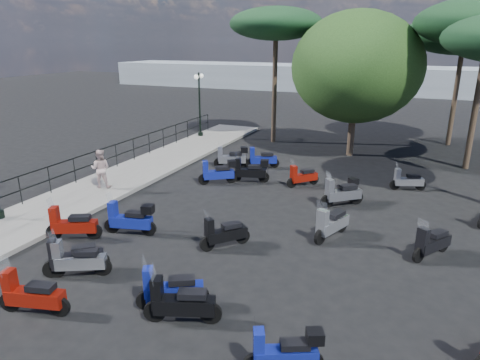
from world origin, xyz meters
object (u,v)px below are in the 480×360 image
at_px(scooter_2, 77,260).
at_px(scooter_23, 407,181).
at_px(scooter_14, 180,303).
at_px(scooter_16, 341,194).
at_px(scooter_9, 130,219).
at_px(scooter_5, 262,159).
at_px(scooter_11, 232,157).
at_px(pedestrian_far, 101,169).
at_px(scooter_8, 74,258).
at_px(lamp_post_2, 199,100).
at_px(pine_2, 276,24).
at_px(scooter_17, 302,177).
at_px(scooter_27, 431,243).
at_px(pine_0, 465,34).
at_px(scooter_1, 31,295).
at_px(scooter_10, 251,171).
at_px(scooter_20, 285,352).
at_px(scooter_22, 341,192).
at_px(scooter_15, 224,234).
at_px(scooter_21, 331,224).
at_px(broadleaf_tree, 357,67).
at_px(scooter_13, 171,290).
at_px(scooter_3, 72,225).
at_px(scooter_4, 218,173).

height_order(scooter_2, scooter_23, scooter_2).
xyz_separation_m(scooter_14, scooter_16, (1.93, 8.45, 0.01)).
height_order(scooter_9, scooter_16, scooter_16).
height_order(scooter_5, scooter_11, scooter_11).
bearing_deg(scooter_5, pedestrian_far, 113.60).
xyz_separation_m(scooter_8, scooter_16, (5.59, 7.76, 0.02)).
bearing_deg(lamp_post_2, pine_2, 1.38).
distance_m(scooter_8, scooter_17, 10.10).
height_order(scooter_14, scooter_23, scooter_14).
xyz_separation_m(scooter_2, scooter_27, (8.55, 4.78, -0.01)).
bearing_deg(lamp_post_2, scooter_11, -57.79).
bearing_deg(scooter_8, pine_0, -66.65).
relative_size(scooter_1, scooter_10, 1.01).
relative_size(scooter_14, scooter_20, 1.18).
bearing_deg(pine_0, scooter_16, -107.87).
relative_size(scooter_8, scooter_22, 1.09).
xyz_separation_m(scooter_14, scooter_15, (-0.66, 3.64, -0.03)).
relative_size(scooter_14, scooter_27, 1.18).
height_order(scooter_21, scooter_27, scooter_21).
xyz_separation_m(scooter_14, broadleaf_tree, (0.97, 16.28, 4.16)).
xyz_separation_m(scooter_13, scooter_22, (2.34, 8.33, 0.00)).
bearing_deg(scooter_27, lamp_post_2, -6.47).
xyz_separation_m(scooter_11, scooter_21, (6.11, -5.97, -0.03)).
bearing_deg(scooter_22, scooter_16, 150.15).
distance_m(scooter_2, pine_2, 18.20).
height_order(scooter_17, scooter_23, scooter_17).
distance_m(scooter_14, scooter_22, 8.91).
distance_m(scooter_5, broadleaf_tree, 6.94).
distance_m(scooter_15, scooter_16, 5.47).
height_order(scooter_3, scooter_20, scooter_3).
bearing_deg(scooter_4, scooter_9, 142.27).
relative_size(scooter_5, scooter_20, 1.08).
xyz_separation_m(scooter_10, scooter_15, (1.60, -6.14, -0.06)).
bearing_deg(scooter_4, scooter_20, 177.96).
bearing_deg(pedestrian_far, broadleaf_tree, -152.49).
height_order(scooter_1, scooter_2, scooter_1).
bearing_deg(pine_0, lamp_post_2, -164.09).
xyz_separation_m(scooter_3, scooter_8, (1.60, -1.60, -0.01)).
height_order(scooter_3, scooter_27, scooter_3).
relative_size(scooter_17, scooter_27, 0.87).
bearing_deg(scooter_17, pine_2, -19.66).
height_order(scooter_14, scooter_20, scooter_14).
distance_m(scooter_4, pine_0, 16.34).
bearing_deg(scooter_21, scooter_13, 83.80).
relative_size(scooter_11, scooter_16, 1.13).
bearing_deg(scooter_11, scooter_8, 156.64).
height_order(scooter_10, scooter_23, scooter_10).
relative_size(scooter_22, broadleaf_tree, 0.17).
bearing_deg(pedestrian_far, scooter_21, 153.22).
height_order(scooter_3, scooter_8, scooter_3).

